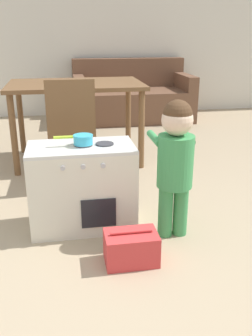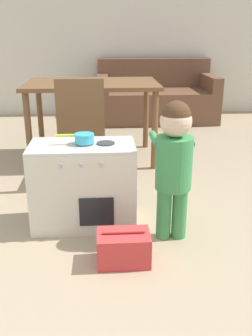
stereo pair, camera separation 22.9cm
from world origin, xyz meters
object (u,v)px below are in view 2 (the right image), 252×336
couch (155,98)px  play_kitchen (84,185)px  child_figure (174,157)px  dining_table (92,92)px  toy_basket (123,248)px  toy_pot (84,138)px  dining_chair_near (82,129)px

couch → play_kitchen: bearing=-106.3°
play_kitchen → child_figure: bearing=-21.5°
child_figure → play_kitchen: bearing=158.5°
dining_table → couch: 1.93m
toy_basket → dining_table: 1.90m
child_figure → toy_pot: bearing=158.0°
child_figure → dining_chair_near: dining_chair_near is taller
child_figure → dining_table: child_figure is taller
dining_table → toy_basket: bearing=-84.1°
play_kitchen → toy_pot: toy_pot is taller
dining_table → toy_pot: bearing=-91.2°
toy_basket → dining_table: (-0.19, 1.80, 0.56)m
play_kitchen → child_figure: child_figure is taller
couch → child_figure: bearing=-96.2°
toy_pot → play_kitchen: bearing=-177.6°
toy_basket → dining_chair_near: size_ratio=0.33×
toy_pot → dining_chair_near: size_ratio=0.27×
toy_basket → couch: (0.66, 3.49, 0.21)m
play_kitchen → couch: bearing=73.7°
dining_table → dining_chair_near: size_ratio=1.42×
child_figure → dining_chair_near: (-0.57, 0.89, -0.05)m
child_figure → toy_basket: (-0.31, -0.25, -0.43)m
child_figure → couch: (0.35, 3.24, -0.22)m
toy_pot → toy_basket: (0.22, -0.46, -0.50)m
toy_pot → dining_table: bearing=88.8°
toy_pot → dining_chair_near: 0.69m
child_figure → couch: bearing=83.8°
play_kitchen → dining_chair_near: (-0.03, 0.68, 0.19)m
toy_pot → dining_table: size_ratio=0.19×
toy_pot → couch: 3.17m
dining_table → child_figure: bearing=-72.3°
toy_basket → dining_chair_near: (-0.26, 1.14, 0.38)m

